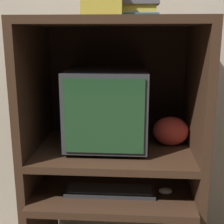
% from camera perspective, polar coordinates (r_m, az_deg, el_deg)
% --- Properties ---
extents(wall_back, '(6.00, 0.06, 2.60)m').
position_cam_1_polar(wall_back, '(1.94, 1.02, 11.28)').
color(wall_back, '#B2A893').
rests_on(wall_back, ground_plane).
extents(desk_base, '(0.88, 0.63, 0.61)m').
position_cam_1_polar(desk_base, '(1.84, 0.27, -19.05)').
color(desk_base, '#382316').
rests_on(desk_base, ground_plane).
extents(desk_monitor_shelf, '(0.88, 0.59, 0.20)m').
position_cam_1_polar(desk_monitor_shelf, '(1.70, 0.37, -7.76)').
color(desk_monitor_shelf, '#382316').
rests_on(desk_monitor_shelf, desk_base).
extents(hutch_upper, '(0.88, 0.59, 0.66)m').
position_cam_1_polar(hutch_upper, '(1.62, 0.46, 8.48)').
color(hutch_upper, '#382316').
rests_on(hutch_upper, desk_monitor_shelf).
extents(crt_monitor, '(0.41, 0.46, 0.41)m').
position_cam_1_polar(crt_monitor, '(1.66, -0.80, 1.03)').
color(crt_monitor, '#333338').
rests_on(crt_monitor, desk_monitor_shelf).
extents(keyboard, '(0.45, 0.13, 0.03)m').
position_cam_1_polar(keyboard, '(1.63, -0.34, -14.19)').
color(keyboard, '#2D2D30').
rests_on(keyboard, desk_base).
extents(mouse, '(0.07, 0.05, 0.03)m').
position_cam_1_polar(mouse, '(1.64, 9.74, -14.04)').
color(mouse, '#B7B7B7').
rests_on(mouse, desk_base).
extents(snack_bag, '(0.19, 0.14, 0.16)m').
position_cam_1_polar(snack_bag, '(1.71, 10.68, -3.43)').
color(snack_bag, '#BC382D').
rests_on(snack_bag, desk_monitor_shelf).
extents(book_stack, '(0.19, 0.14, 0.13)m').
position_cam_1_polar(book_stack, '(1.64, 5.01, 18.91)').
color(book_stack, navy).
rests_on(book_stack, hutch_upper).
extents(storage_box, '(0.19, 0.17, 0.14)m').
position_cam_1_polar(storage_box, '(1.60, -1.75, 19.20)').
color(storage_box, gold).
rests_on(storage_box, hutch_upper).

